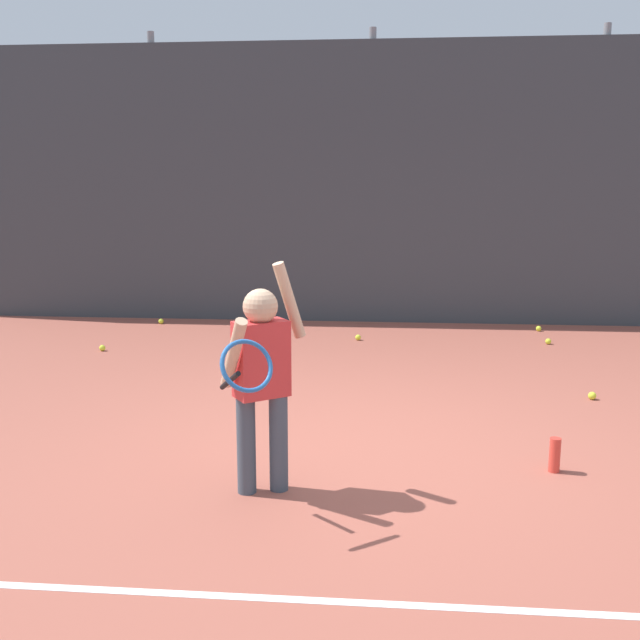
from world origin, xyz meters
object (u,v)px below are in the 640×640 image
tennis_player (261,372)px  water_bottle (555,455)px  tennis_ball_5 (592,396)px  tennis_ball_4 (548,341)px  tennis_ball_0 (161,321)px  tennis_ball_1 (102,348)px  tennis_ball_6 (358,337)px  tennis_ball_7 (539,329)px

tennis_player → water_bottle: size_ratio=6.14×
tennis_player → tennis_ball_5: tennis_player is taller
tennis_player → tennis_ball_4: 4.98m
tennis_ball_0 → tennis_ball_4: 4.78m
tennis_ball_4 → tennis_ball_1: bearing=-171.0°
tennis_ball_5 → tennis_ball_6: size_ratio=1.00×
tennis_ball_1 → tennis_ball_6: same height
tennis_ball_6 → water_bottle: bearing=-70.0°
tennis_ball_1 → tennis_ball_4: size_ratio=1.00×
water_bottle → tennis_ball_7: bearing=79.8°
water_bottle → tennis_ball_4: (0.77, 3.76, -0.08)m
tennis_ball_6 → tennis_ball_7: bearing=18.0°
tennis_player → tennis_ball_0: size_ratio=20.46×
water_bottle → tennis_ball_6: 4.02m
tennis_ball_1 → tennis_ball_7: 5.14m
tennis_player → tennis_ball_4: (2.54, 4.23, -0.69)m
water_bottle → tennis_ball_5: 1.75m
water_bottle → tennis_ball_5: bearing=67.5°
tennis_ball_5 → tennis_player: bearing=-139.6°
tennis_ball_4 → tennis_ball_5: same height
tennis_ball_0 → tennis_ball_1: size_ratio=1.00×
tennis_ball_7 → tennis_ball_6: bearing=-162.0°
water_bottle → tennis_ball_1: 5.08m
tennis_ball_6 → tennis_ball_7: size_ratio=1.00×
tennis_ball_0 → tennis_ball_6: size_ratio=1.00×
tennis_ball_5 → tennis_ball_0: bearing=147.5°
tennis_player → tennis_ball_4: tennis_player is taller
tennis_ball_5 → tennis_ball_6: 2.98m
tennis_player → tennis_ball_7: size_ratio=20.46×
tennis_ball_5 → tennis_ball_7: 2.88m
tennis_player → tennis_ball_1: 4.23m
tennis_ball_4 → tennis_ball_7: (0.04, 0.74, 0.00)m
tennis_ball_1 → tennis_ball_5: same height
water_bottle → tennis_ball_1: water_bottle is taller
tennis_ball_5 → tennis_ball_6: bearing=133.3°
water_bottle → tennis_ball_0: bearing=130.9°
water_bottle → tennis_ball_5: water_bottle is taller
tennis_ball_7 → tennis_ball_1: bearing=-163.0°
tennis_player → tennis_ball_6: (0.40, 4.25, -0.69)m
tennis_player → water_bottle: bearing=-20.3°
water_bottle → tennis_ball_6: bearing=110.0°
tennis_ball_0 → tennis_ball_1: bearing=-96.0°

